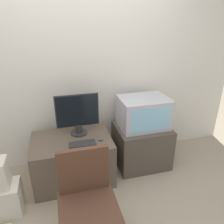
{
  "coord_description": "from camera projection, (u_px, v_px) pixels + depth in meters",
  "views": [
    {
      "loc": [
        -0.36,
        -1.43,
        1.91
      ],
      "look_at": [
        0.28,
        0.95,
        0.82
      ],
      "focal_mm": 35.0,
      "sensor_mm": 36.0,
      "label": 1
    }
  ],
  "objects": [
    {
      "name": "wall_back",
      "position": [
        83.0,
        68.0,
        2.76
      ],
      "size": [
        4.4,
        0.05,
        2.6
      ],
      "color": "silver",
      "rests_on": "ground_plane"
    },
    {
      "name": "desk",
      "position": [
        73.0,
        159.0,
        2.7
      ],
      "size": [
        0.94,
        0.64,
        0.57
      ],
      "color": "brown",
      "rests_on": "ground_plane"
    },
    {
      "name": "side_stand",
      "position": [
        141.0,
        145.0,
        2.99
      ],
      "size": [
        0.69,
        0.58,
        0.57
      ],
      "color": "#4C4238",
      "rests_on": "ground_plane"
    },
    {
      "name": "main_monitor",
      "position": [
        78.0,
        114.0,
        2.61
      ],
      "size": [
        0.52,
        0.2,
        0.51
      ],
      "color": "#2D2D2D",
      "rests_on": "desk"
    },
    {
      "name": "keyboard",
      "position": [
        82.0,
        144.0,
        2.48
      ],
      "size": [
        0.3,
        0.13,
        0.01
      ],
      "color": "#2D2D2D",
      "rests_on": "desk"
    },
    {
      "name": "mouse",
      "position": [
        101.0,
        140.0,
        2.55
      ],
      "size": [
        0.05,
        0.04,
        0.03
      ],
      "color": "#4C4C51",
      "rests_on": "desk"
    },
    {
      "name": "crt_tv",
      "position": [
        143.0,
        112.0,
        2.82
      ],
      "size": [
        0.62,
        0.46,
        0.39
      ],
      "color": "#B7B7BC",
      "rests_on": "side_stand"
    },
    {
      "name": "office_chair",
      "position": [
        88.0,
        206.0,
        1.92
      ],
      "size": [
        0.51,
        0.51,
        0.87
      ],
      "color": "#333333",
      "rests_on": "ground_plane"
    },
    {
      "name": "cardboard_box_lower",
      "position": [
        4.0,
        199.0,
        2.26
      ],
      "size": [
        0.34,
        0.27,
        0.34
      ],
      "color": "beige",
      "rests_on": "ground_plane"
    }
  ]
}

